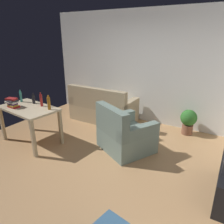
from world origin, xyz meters
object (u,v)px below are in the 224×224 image
(potted_plant, at_px, (188,120))
(bottle_amber, at_px, (49,103))
(armchair, at_px, (124,135))
(bottle_dark, at_px, (33,99))
(desk, at_px, (29,112))
(book_stack, at_px, (12,103))
(bottle_tall, at_px, (21,97))
(couch, at_px, (102,109))
(bottle_red, at_px, (41,100))

(potted_plant, xyz_separation_m, bottle_amber, (-2.24, -1.92, 0.56))
(potted_plant, bearing_deg, bottle_amber, -139.42)
(armchair, bearing_deg, bottle_dark, 40.95)
(desk, height_order, bottle_amber, bottle_amber)
(potted_plant, distance_m, book_stack, 3.73)
(bottle_tall, distance_m, bottle_dark, 0.33)
(couch, relative_size, potted_plant, 2.87)
(couch, height_order, desk, couch)
(bottle_dark, height_order, book_stack, bottle_dark)
(potted_plant, bearing_deg, bottle_red, -143.74)
(couch, xyz_separation_m, potted_plant, (2.09, 0.31, 0.02))
(couch, distance_m, armchair, 1.58)
(potted_plant, bearing_deg, book_stack, -143.45)
(desk, bearing_deg, bottle_tall, 164.62)
(couch, distance_m, desk, 1.87)
(couch, bearing_deg, bottle_red, 74.04)
(armchair, xyz_separation_m, bottle_amber, (-1.34, -0.57, 0.57))
(potted_plant, bearing_deg, couch, -171.50)
(bottle_amber, relative_size, book_stack, 1.08)
(bottle_tall, distance_m, bottle_red, 0.61)
(bottle_tall, relative_size, bottle_amber, 0.92)
(couch, bearing_deg, bottle_tall, 56.22)
(couch, distance_m, bottle_amber, 1.72)
(bottle_tall, distance_m, bottle_amber, 0.89)
(bottle_dark, bearing_deg, book_stack, -111.50)
(potted_plant, bearing_deg, desk, -142.84)
(couch, bearing_deg, armchair, 138.58)
(bottle_amber, bearing_deg, book_stack, -159.04)
(bottle_tall, bearing_deg, bottle_amber, -2.97)
(desk, bearing_deg, armchair, 27.47)
(potted_plant, distance_m, armchair, 1.63)
(bottle_tall, height_order, bottle_dark, bottle_tall)
(desk, xyz_separation_m, bottle_amber, (0.46, 0.13, 0.24))
(bottle_dark, relative_size, bottle_amber, 0.78)
(bottle_red, distance_m, book_stack, 0.56)
(couch, xyz_separation_m, armchair, (1.18, -1.05, 0.01))
(armchair, height_order, bottle_dark, bottle_dark)
(armchair, distance_m, bottle_amber, 1.56)
(desk, xyz_separation_m, potted_plant, (2.70, 2.05, -0.32))
(couch, bearing_deg, bottle_dark, 64.20)
(potted_plant, xyz_separation_m, bottle_dark, (-2.81, -1.81, 0.53))
(armchair, xyz_separation_m, bottle_red, (-1.63, -0.50, 0.57))
(bottle_tall, bearing_deg, bottle_red, 1.96)
(desk, bearing_deg, bottle_dark, 121.76)
(bottle_dark, xyz_separation_m, book_stack, (-0.15, -0.39, -0.00))
(desk, relative_size, bottle_dark, 5.68)
(desk, distance_m, bottle_amber, 0.53)
(bottle_tall, height_order, bottle_red, bottle_red)
(armchair, distance_m, bottle_red, 1.79)
(bottle_tall, relative_size, bottle_red, 0.93)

